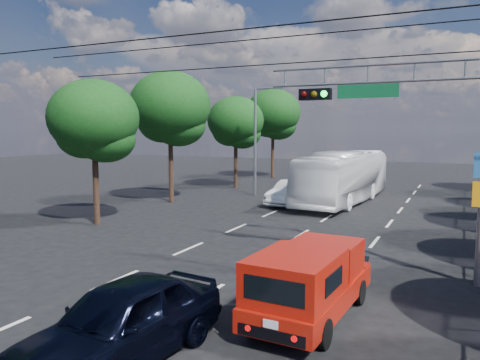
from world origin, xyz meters
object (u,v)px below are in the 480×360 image
Objects in this scene: red_pickup at (310,280)px; white_van at (291,193)px; white_bus at (344,177)px; navy_hatchback at (122,321)px; signal_mast at (439,98)px.

red_pickup is 16.63m from white_van.
white_bus reaches higher than red_pickup.
red_pickup is 1.04× the size of navy_hatchback.
navy_hatchback is 21.18m from white_bus.
signal_mast is 14.74m from white_van.
red_pickup is at bearing -75.27° from white_bus.
navy_hatchback is (-2.60, -3.46, -0.15)m from red_pickup.
signal_mast reaches higher than red_pickup.
white_bus is (-0.77, 21.16, 0.77)m from navy_hatchback.
navy_hatchback is at bearing -122.86° from signal_mast.
navy_hatchback reaches higher than white_van.
red_pickup reaches higher than navy_hatchback.
white_bus is 3.44m from white_van.
white_van is (-3.32, 19.00, -0.07)m from navy_hatchback.
signal_mast is at bearing 60.74° from red_pickup.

